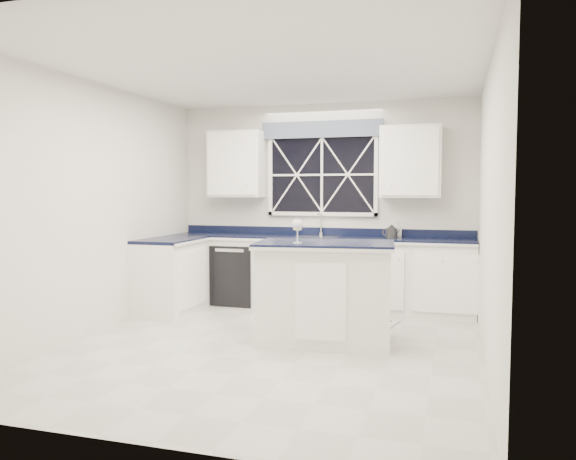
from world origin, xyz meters
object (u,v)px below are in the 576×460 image
(dishwasher, at_px, (239,273))
(soap_bottle, at_px, (397,229))
(faucet, at_px, (321,224))
(kettle, at_px, (391,232))
(island, at_px, (325,292))
(wine_glass, at_px, (297,226))

(dishwasher, height_order, soap_bottle, soap_bottle)
(faucet, bearing_deg, kettle, -7.73)
(island, height_order, soap_bottle, soap_bottle)
(faucet, relative_size, soap_bottle, 1.50)
(kettle, bearing_deg, island, -87.47)
(dishwasher, relative_size, kettle, 3.48)
(wine_glass, bearing_deg, dishwasher, 126.79)
(dishwasher, xyz_separation_m, wine_glass, (1.34, -1.79, 0.78))
(island, xyz_separation_m, soap_bottle, (0.54, 1.82, 0.53))
(island, bearing_deg, faucet, 98.24)
(dishwasher, distance_m, kettle, 2.14)
(island, bearing_deg, soap_bottle, 67.05)
(dishwasher, height_order, faucet, faucet)
(kettle, distance_m, soap_bottle, 0.17)
(kettle, xyz_separation_m, wine_glass, (-0.72, -1.85, 0.17))
(island, height_order, kettle, kettle)
(faucet, distance_m, wine_glass, 2.00)
(dishwasher, distance_m, soap_bottle, 2.21)
(island, height_order, wine_glass, wine_glass)
(wine_glass, bearing_deg, faucet, 96.77)
(faucet, bearing_deg, soap_bottle, 1.45)
(faucet, height_order, kettle, faucet)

